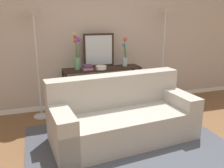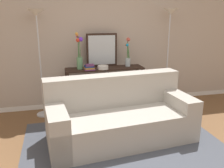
# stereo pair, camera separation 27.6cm
# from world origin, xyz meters

# --- Properties ---
(back_wall) EXTENTS (12.00, 0.15, 2.80)m
(back_wall) POSITION_xyz_m (0.00, 2.39, 1.40)
(back_wall) COLOR white
(back_wall) RESTS_ON ground
(area_rug) EXTENTS (2.66, 1.85, 0.01)m
(area_rug) POSITION_xyz_m (-0.01, 0.76, 0.01)
(area_rug) COLOR #474C56
(area_rug) RESTS_ON ground
(couch) EXTENTS (2.06, 1.04, 0.88)m
(couch) POSITION_xyz_m (-0.01, 0.92, 0.31)
(couch) COLOR #ADA89E
(couch) RESTS_ON ground
(console_table) EXTENTS (1.39, 0.35, 0.79)m
(console_table) POSITION_xyz_m (0.02, 2.04, 0.55)
(console_table) COLOR black
(console_table) RESTS_ON ground
(floor_lamp_left) EXTENTS (0.28, 0.28, 1.79)m
(floor_lamp_left) POSITION_xyz_m (-1.08, 2.04, 1.41)
(floor_lamp_left) COLOR silver
(floor_lamp_left) RESTS_ON ground
(floor_lamp_right) EXTENTS (0.28, 0.28, 1.81)m
(floor_lamp_right) POSITION_xyz_m (1.24, 2.04, 1.42)
(floor_lamp_right) COLOR silver
(floor_lamp_right) RESTS_ON ground
(wall_mirror) EXTENTS (0.56, 0.02, 0.59)m
(wall_mirror) POSITION_xyz_m (0.00, 2.18, 1.09)
(wall_mirror) COLOR black
(wall_mirror) RESTS_ON console_table
(vase_tall_flowers) EXTENTS (0.13, 0.11, 0.63)m
(vase_tall_flowers) POSITION_xyz_m (-0.42, 2.03, 1.04)
(vase_tall_flowers) COLOR #669E6B
(vase_tall_flowers) RESTS_ON console_table
(vase_short_flowers) EXTENTS (0.10, 0.11, 0.52)m
(vase_short_flowers) POSITION_xyz_m (0.45, 2.06, 1.01)
(vase_short_flowers) COLOR silver
(vase_short_flowers) RESTS_ON console_table
(fruit_bowl) EXTENTS (0.19, 0.19, 0.06)m
(fruit_bowl) POSITION_xyz_m (-0.03, 1.93, 0.83)
(fruit_bowl) COLOR silver
(fruit_bowl) RESTS_ON console_table
(book_stack) EXTENTS (0.18, 0.17, 0.09)m
(book_stack) POSITION_xyz_m (-0.27, 1.93, 0.84)
(book_stack) COLOR #6B3360
(book_stack) RESTS_ON console_table
(book_row_under_console) EXTENTS (0.39, 0.17, 0.13)m
(book_row_under_console) POSITION_xyz_m (-0.35, 2.04, 0.06)
(book_row_under_console) COLOR tan
(book_row_under_console) RESTS_ON ground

